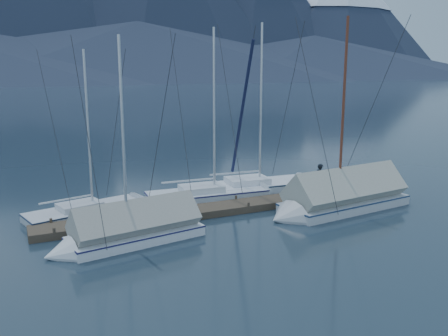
{
  "coord_description": "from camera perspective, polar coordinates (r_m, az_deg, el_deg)",
  "views": [
    {
      "loc": [
        -9.38,
        -18.38,
        6.95
      ],
      "look_at": [
        0.0,
        2.0,
        2.2
      ],
      "focal_mm": 38.0,
      "sensor_mm": 36.0,
      "label": 1
    }
  ],
  "objects": [
    {
      "name": "sailboat_covered_near",
      "position": [
        24.2,
        13.33,
        -3.8
      ],
      "size": [
        8.18,
        3.57,
        10.33
      ],
      "color": "silver",
      "rests_on": "ground"
    },
    {
      "name": "mooring_posts",
      "position": [
        23.19,
        -1.13,
        -4.58
      ],
      "size": [
        15.12,
        1.52,
        0.35
      ],
      "color": "#382D23",
      "rests_on": "ground"
    },
    {
      "name": "dock",
      "position": [
        23.46,
        -0.0,
        -5.0
      ],
      "size": [
        18.0,
        1.5,
        0.54
      ],
      "color": "#382D23",
      "rests_on": "ground"
    },
    {
      "name": "sailboat_open_mid",
      "position": [
        25.95,
        -0.07,
        -3.19
      ],
      "size": [
        7.6,
        3.21,
        9.88
      ],
      "color": "silver",
      "rests_on": "ground"
    },
    {
      "name": "sailboat_open_left",
      "position": [
        24.09,
        -14.49,
        -4.84
      ],
      "size": [
        6.73,
        3.38,
        8.57
      ],
      "color": "silver",
      "rests_on": "ground"
    },
    {
      "name": "sailboat_open_right",
      "position": [
        27.73,
        5.31,
        -2.23
      ],
      "size": [
        7.91,
        3.34,
        10.29
      ],
      "color": "silver",
      "rests_on": "ground"
    },
    {
      "name": "person",
      "position": [
        25.94,
        11.49,
        -1.23
      ],
      "size": [
        0.51,
        0.66,
        1.61
      ],
      "primitive_type": "imported",
      "rotation": [
        0.0,
        0.0,
        1.8
      ],
      "color": "black",
      "rests_on": "dock"
    },
    {
      "name": "sailboat_covered_far",
      "position": [
        19.63,
        -11.9,
        -7.69
      ],
      "size": [
        6.63,
        3.04,
        8.99
      ],
      "color": "silver",
      "rests_on": "ground"
    },
    {
      "name": "ground",
      "position": [
        21.78,
        2.22,
        -6.67
      ],
      "size": [
        1000.0,
        1000.0,
        0.0
      ],
      "primitive_type": "plane",
      "color": "black",
      "rests_on": "ground"
    }
  ]
}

